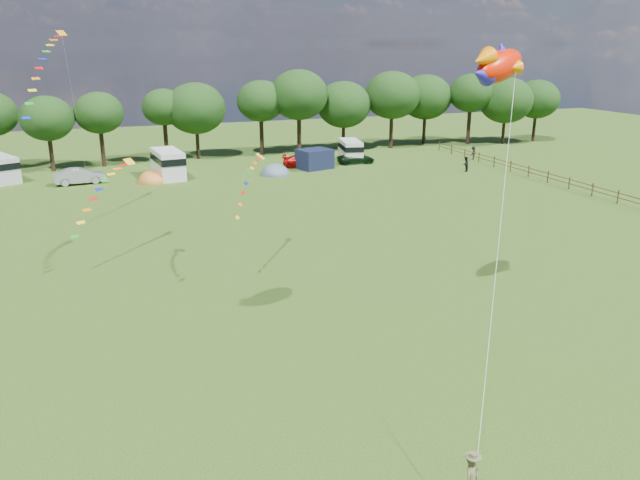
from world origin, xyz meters
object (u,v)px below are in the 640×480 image
object	(u,v)px
tent_orange	(153,182)
fish_kite	(496,66)
walker_b	(473,153)
car_d	(356,158)
tent_greyblue	(275,174)
walker_a	(465,164)
campervan_c	(168,163)
campervan_d	(350,150)
car_c	(304,161)
car_b	(80,176)

from	to	relation	value
tent_orange	fish_kite	world-z (taller)	fish_kite
walker_b	car_d	bearing A→B (deg)	-39.05
car_d	walker_b	distance (m)	14.37
tent_greyblue	walker_b	bearing A→B (deg)	1.73
tent_greyblue	walker_b	world-z (taller)	walker_b
car_d	walker_a	distance (m)	12.47
campervan_c	fish_kite	xyz separation A→B (m)	(10.21, -40.57, 10.71)
fish_kite	walker_a	size ratio (longest dim) A/B	2.44
fish_kite	walker_b	bearing A→B (deg)	31.86
tent_greyblue	walker_a	world-z (taller)	walker_a
campervan_d	tent_greyblue	size ratio (longest dim) A/B	1.55
tent_greyblue	campervan_d	bearing A→B (deg)	24.04
car_c	tent_orange	distance (m)	16.85
car_c	walker_a	xyz separation A→B (m)	(15.53, -8.29, 0.12)
tent_greyblue	walker_a	size ratio (longest dim) A/B	2.10
campervan_c	tent_orange	xyz separation A→B (m)	(-1.78, -1.70, -1.50)
car_c	tent_greyblue	size ratio (longest dim) A/B	1.35
car_d	tent_greyblue	distance (m)	10.97
tent_orange	walker_b	bearing A→B (deg)	0.15
fish_kite	walker_b	world-z (taller)	fish_kite
tent_orange	campervan_d	bearing A→B (deg)	9.96
car_b	fish_kite	size ratio (longest dim) A/B	1.12
fish_kite	walker_b	distance (m)	47.82
tent_orange	walker_b	world-z (taller)	walker_b
campervan_d	tent_greyblue	distance (m)	11.60
car_c	campervan_d	distance (m)	6.63
car_d	tent_orange	bearing A→B (deg)	99.37
car_c	tent_greyblue	bearing A→B (deg)	148.11
car_d	walker_a	bearing A→B (deg)	-129.06
campervan_c	tent_greyblue	bearing A→B (deg)	-107.87
car_b	fish_kite	xyz separation A→B (m)	(18.79, -40.37, 11.44)
walker_a	walker_b	world-z (taller)	walker_a
tent_greyblue	tent_orange	bearing A→B (deg)	177.02
campervan_c	tent_greyblue	distance (m)	11.08
car_b	tent_greyblue	distance (m)	19.44
campervan_d	car_c	bearing A→B (deg)	117.48
campervan_d	tent_orange	bearing A→B (deg)	111.28
tent_orange	fish_kite	bearing A→B (deg)	-72.87
car_b	car_c	size ratio (longest dim) A/B	0.96
car_b	campervan_c	bearing A→B (deg)	-94.81
car_d	tent_orange	world-z (taller)	tent_orange
car_d	walker_a	size ratio (longest dim) A/B	2.66
car_c	campervan_c	world-z (taller)	campervan_c
tent_greyblue	car_d	bearing A→B (deg)	15.91
campervan_c	campervan_d	xyz separation A→B (m)	(21.25, 2.35, -0.21)
car_b	car_c	distance (m)	23.51
walker_a	fish_kite	bearing A→B (deg)	19.86
campervan_c	car_c	bearing A→B (deg)	-93.55
tent_orange	tent_greyblue	xyz separation A→B (m)	(12.50, -0.65, 0.00)
car_d	campervan_c	bearing A→B (deg)	95.30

